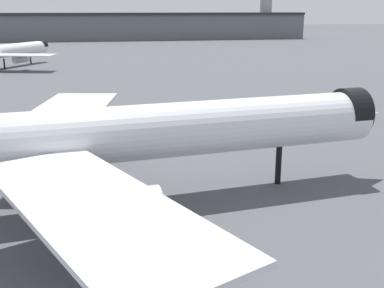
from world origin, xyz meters
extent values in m
plane|color=#4C4F54|center=(0.00, 0.00, 0.00)|extent=(900.00, 900.00, 0.00)
cylinder|color=silver|center=(2.13, 1.04, 6.43)|extent=(49.17, 13.28, 4.95)
cone|color=silver|center=(26.29, 5.25, 6.43)|extent=(6.19, 5.71, 4.85)
cylinder|color=black|center=(25.32, 5.08, 6.80)|extent=(3.05, 5.30, 5.00)
cube|color=silver|center=(-3.90, 13.71, 5.81)|extent=(10.89, 22.96, 0.40)
cylinder|color=#B7BAC1|center=(-2.29, 11.30, 4.18)|extent=(7.23, 3.86, 2.72)
cube|color=silver|center=(0.73, -12.91, 5.81)|extent=(17.26, 23.18, 0.40)
cylinder|color=#B7BAC1|center=(1.44, -10.10, 4.18)|extent=(7.23, 3.86, 2.72)
cylinder|color=black|center=(17.59, 3.73, 1.98)|extent=(0.59, 0.59, 3.96)
cylinder|color=black|center=(-0.73, 3.18, 1.98)|extent=(0.59, 0.59, 3.96)
cylinder|color=black|center=(0.16, -1.94, 1.98)|extent=(0.59, 0.59, 3.96)
cylinder|color=white|center=(-32.49, 105.25, 4.89)|extent=(21.27, 34.22, 3.76)
cone|color=white|center=(-23.50, 121.45, 4.89)|extent=(5.23, 5.41, 3.69)
cylinder|color=black|center=(-23.87, 120.79, 5.17)|extent=(4.14, 3.32, 3.80)
cube|color=white|center=(-24.94, 97.80, 4.42)|extent=(17.50, 9.01, 0.30)
cylinder|color=#B7BAC1|center=(-26.26, 99.55, 3.18)|extent=(4.33, 5.54, 2.07)
cylinder|color=black|center=(-26.74, 115.62, 1.50)|extent=(0.45, 0.45, 3.01)
cylinder|color=black|center=(-31.67, 102.67, 1.50)|extent=(0.45, 0.45, 3.01)
cube|color=slate|center=(8.02, 228.34, 6.59)|extent=(190.60, 27.67, 13.17)
cube|color=#232628|center=(8.02, 228.34, 13.77)|extent=(190.69, 29.52, 1.20)
cylinder|color=#939399|center=(83.33, 231.95, 11.76)|extent=(6.70, 6.70, 23.53)
camera|label=1|loc=(2.89, -39.20, 17.09)|focal=44.06mm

